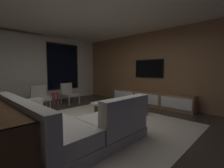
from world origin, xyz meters
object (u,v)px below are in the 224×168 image
Objects in this scene: media_console at (150,99)px; book_stack_on_coffee_table at (115,101)px; sectional_couch at (61,125)px; coffee_table at (119,108)px; accent_chair_by_curtain at (40,96)px; side_stool at (55,95)px; accent_chair_near_window at (69,92)px; mounted_tv at (149,69)px.

book_stack_on_coffee_table is at bearing 175.16° from media_console.
sectional_couch is 0.81× the size of media_console.
accent_chair_by_curtain is at bearing 119.26° from coffee_table.
book_stack_on_coffee_table reaches higher than coffee_table.
media_console reaches higher than side_stool.
sectional_couch reaches higher than accent_chair_by_curtain.
side_stool is at bearing -175.56° from accent_chair_near_window.
accent_chair_near_window reaches higher than side_stool.
sectional_couch is at bearing -167.51° from book_stack_on_coffee_table.
media_console is at bearing -46.62° from side_stool.
media_console is at bearing -3.23° from coffee_table.
book_stack_on_coffee_table is at bearing -178.46° from mounted_tv.
book_stack_on_coffee_table is 0.08× the size of media_console.
accent_chair_by_curtain is at bearing -174.03° from side_stool.
book_stack_on_coffee_table is 2.45m from side_stool.
media_console is (1.61, -0.09, 0.06)m from coffee_table.
accent_chair_near_window is 0.25× the size of media_console.
accent_chair_near_window is at bearing 129.84° from mounted_tv.
sectional_couch is 1.93m from book_stack_on_coffee_table.
accent_chair_near_window is at bearing 5.19° from accent_chair_by_curtain.
mounted_tv reaches higher than media_console.
side_stool is at bearing 133.38° from media_console.
mounted_tv reaches higher than coffee_table.
accent_chair_by_curtain is 3.95m from mounted_tv.
accent_chair_near_window and accent_chair_by_curtain have the same top height.
mounted_tv is (3.79, 0.47, 1.06)m from sectional_couch.
accent_chair_by_curtain is 0.68× the size of mounted_tv.
sectional_couch is at bearing -175.72° from media_console.
book_stack_on_coffee_table is 0.34× the size of accent_chair_by_curtain.
media_console is at bearing -4.84° from book_stack_on_coffee_table.
sectional_couch is 2.18× the size of mounted_tv.
sectional_couch is at bearing -169.72° from coffee_table.
accent_chair_by_curtain is 0.25× the size of media_console.
sectional_couch is at bearing -103.86° from accent_chair_by_curtain.
book_stack_on_coffee_table is at bearing -88.61° from accent_chair_near_window.
accent_chair_by_curtain is 1.70× the size of side_stool.
mounted_tv reaches higher than book_stack_on_coffee_table.
accent_chair_by_curtain is 0.57m from side_stool.
mounted_tv is at bearing 1.54° from book_stack_on_coffee_table.
coffee_table is at bearing 176.77° from media_console.
media_console reaches higher than book_stack_on_coffee_table.
coffee_table is 1.49× the size of accent_chair_by_curtain.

